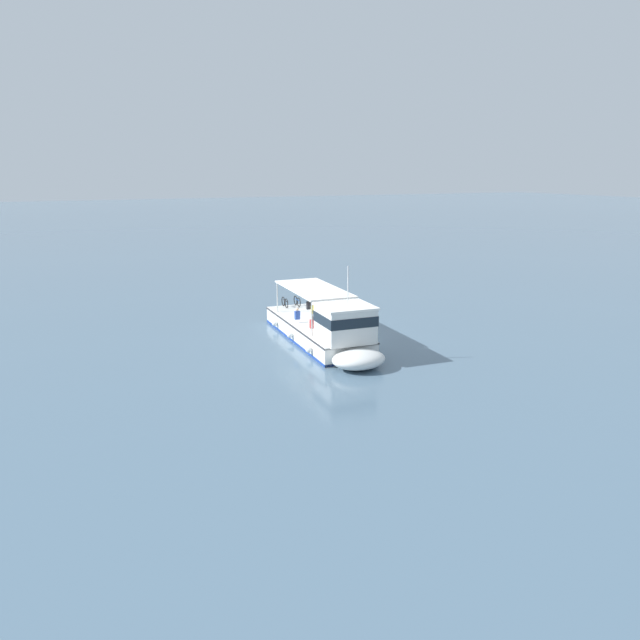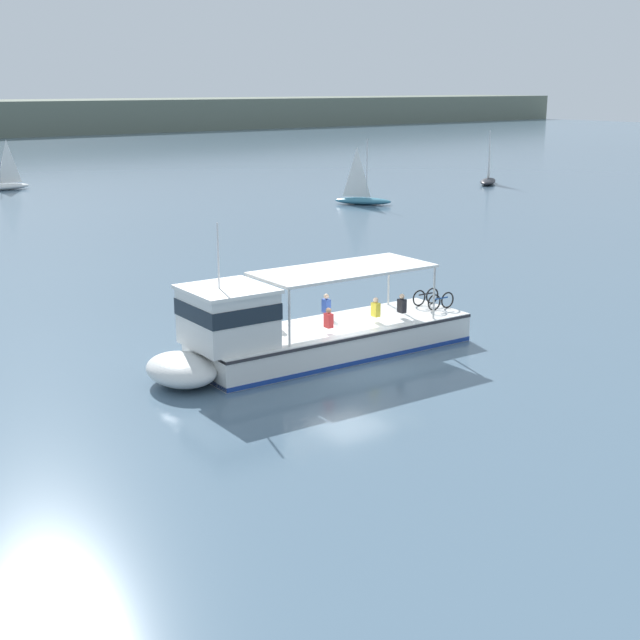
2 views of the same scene
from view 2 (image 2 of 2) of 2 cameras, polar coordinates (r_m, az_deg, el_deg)
The scene contains 5 objects.
ground_plane at distance 31.79m, azimuth 1.89°, elevation -2.74°, with size 400.00×400.00×0.00m, color slate.
ferry_main at distance 31.56m, azimuth -1.52°, elevation -0.94°, with size 12.97×4.11×5.32m.
sailboat_off_bow at distance 91.31m, azimuth 10.86°, elevation 8.98°, with size 4.75×3.87×5.40m.
sailboat_near_port at distance 90.03m, azimuth -19.79°, elevation 8.29°, with size 4.83×1.49×5.40m.
sailboat_near_starboard at distance 74.34m, azimuth 2.77°, elevation 7.91°, with size 4.00×4.68×5.40m.
Camera 2 is at (-19.52, -23.15, 9.68)m, focal length 49.31 mm.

